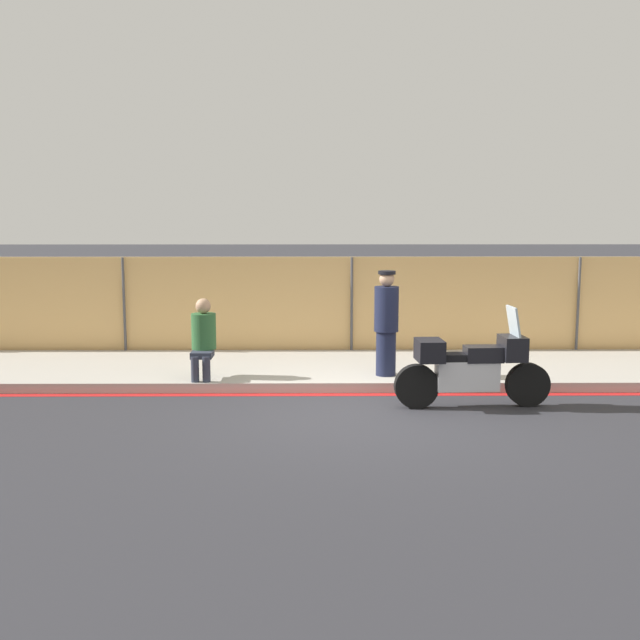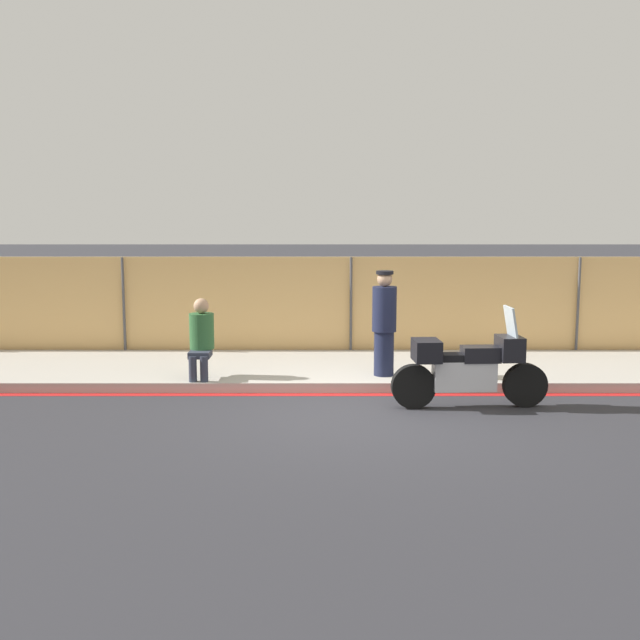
# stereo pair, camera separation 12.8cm
# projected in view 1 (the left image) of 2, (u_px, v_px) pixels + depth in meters

# --- Properties ---
(ground_plane) EXTENTS (120.00, 120.00, 0.00)m
(ground_plane) POSITION_uv_depth(u_px,v_px,m) (366.00, 415.00, 10.15)
(ground_plane) COLOR #2D2D33
(sidewalk) EXTENTS (31.83, 2.86, 0.16)m
(sidewalk) POSITION_uv_depth(u_px,v_px,m) (356.00, 369.00, 12.81)
(sidewalk) COLOR #ADA89E
(sidewalk) RESTS_ON ground_plane
(curb_paint_stripe) EXTENTS (31.83, 0.18, 0.01)m
(curb_paint_stripe) POSITION_uv_depth(u_px,v_px,m) (361.00, 394.00, 11.31)
(curb_paint_stripe) COLOR red
(curb_paint_stripe) RESTS_ON ground_plane
(storefront_fence) EXTENTS (30.24, 0.17, 1.92)m
(storefront_fence) POSITION_uv_depth(u_px,v_px,m) (351.00, 307.00, 14.19)
(storefront_fence) COLOR #E5B26B
(storefront_fence) RESTS_ON ground_plane
(motorcycle) EXTENTS (2.22, 0.57, 1.43)m
(motorcycle) POSITION_uv_depth(u_px,v_px,m) (471.00, 367.00, 10.51)
(motorcycle) COLOR black
(motorcycle) RESTS_ON ground_plane
(officer_standing) EXTENTS (0.39, 0.39, 1.67)m
(officer_standing) POSITION_uv_depth(u_px,v_px,m) (386.00, 322.00, 11.84)
(officer_standing) COLOR #191E38
(officer_standing) RESTS_ON sidewalk
(person_seated_on_curb) EXTENTS (0.39, 0.65, 1.25)m
(person_seated_on_curb) POSITION_uv_depth(u_px,v_px,m) (203.00, 334.00, 11.70)
(person_seated_on_curb) COLOR #2D3342
(person_seated_on_curb) RESTS_ON sidewalk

